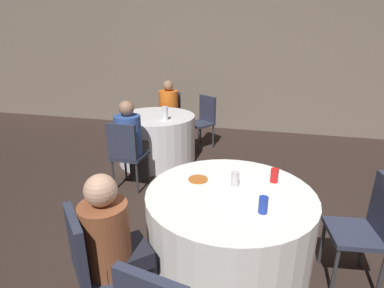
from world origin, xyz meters
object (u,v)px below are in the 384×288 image
person_floral_shirt (120,250)px  chair_far_south (126,150)px  table_far (157,138)px  chair_far_north (170,112)px  chair_near_southwest (94,262)px  person_blue_shirt (131,143)px  soda_can_silver (235,179)px  chair_near_east (370,223)px  chair_far_northeast (204,117)px  soda_can_red (274,175)px  bottle_far (165,113)px  person_orange_shirt (168,112)px  table_near (228,232)px  pizza_plate_near (198,180)px  soda_can_blue (263,205)px

person_floral_shirt → chair_far_south: bearing=159.9°
table_far → person_floral_shirt: person_floral_shirt is taller
table_far → chair_far_north: size_ratio=1.33×
chair_near_southwest → table_far: bearing=148.1°
table_far → person_blue_shirt: bearing=-91.4°
person_blue_shirt → soda_can_silver: 1.89m
chair_near_east → person_floral_shirt: bearing=107.0°
person_floral_shirt → soda_can_silver: (0.67, 0.76, 0.24)m
chair_far_northeast → person_floral_shirt: bearing=128.3°
soda_can_red → bottle_far: bearing=132.8°
person_orange_shirt → soda_can_red: (1.86, -2.74, 0.21)m
table_near → person_floral_shirt: bearing=-135.2°
chair_far_south → person_orange_shirt: (-0.07, 1.89, 0.05)m
chair_near_southwest → person_orange_shirt: (-0.75, 3.77, 0.05)m
chair_far_south → person_blue_shirt: bearing=90.0°
table_far → bottle_far: size_ratio=6.03×
table_far → soda_can_red: 2.62m
table_near → person_floral_shirt: size_ratio=1.18×
chair_near_southwest → pizza_plate_near: (0.48, 0.90, 0.21)m
chair_far_south → person_floral_shirt: 1.94m
chair_far_northeast → soda_can_silver: size_ratio=7.56×
person_blue_shirt → soda_can_blue: person_blue_shirt is taller
soda_can_blue → soda_can_silver: 0.43m
chair_far_north → soda_can_silver: chair_far_north is taller
soda_can_blue → chair_far_south: bearing=141.8°
chair_near_east → soda_can_red: 0.80m
chair_near_southwest → person_floral_shirt: (0.12, 0.12, 0.02)m
chair_near_southwest → soda_can_red: (1.11, 1.03, 0.26)m
chair_far_northeast → person_orange_shirt: (-0.68, 0.02, 0.05)m
table_far → person_orange_shirt: bearing=95.9°
soda_can_red → soda_can_silver: same height
person_blue_shirt → bottle_far: bearing=70.5°
table_near → chair_far_south: bearing=142.6°
chair_far_south → soda_can_silver: size_ratio=7.56×
table_far → soda_can_red: (1.77, -1.88, 0.44)m
pizza_plate_near → bottle_far: (-0.91, 1.80, 0.09)m
chair_far_northeast → soda_can_blue: size_ratio=7.56×
soda_can_silver → bottle_far: bottle_far is taller
table_near → table_far: size_ratio=1.10×
chair_far_south → chair_far_north: same height
chair_near_southwest → bottle_far: bearing=144.4°
chair_far_south → soda_can_blue: size_ratio=7.56×
chair_far_north → person_orange_shirt: person_orange_shirt is taller
soda_can_blue → bottle_far: bottle_far is taller
chair_far_northeast → pizza_plate_near: bearing=136.1°
chair_near_southwest → chair_far_north: same height
chair_far_south → chair_far_northeast: size_ratio=1.00×
chair_far_south → table_far: bearing=90.0°
chair_far_south → chair_far_northeast: (0.62, 1.87, 0.00)m
table_near → soda_can_silver: size_ratio=11.06×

